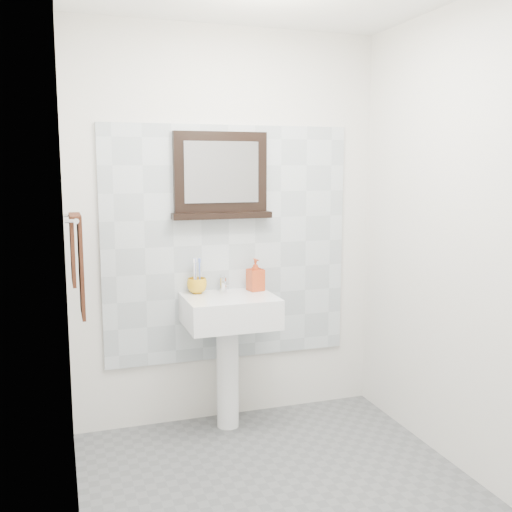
{
  "coord_description": "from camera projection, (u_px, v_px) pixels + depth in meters",
  "views": [
    {
      "loc": [
        -1.04,
        -2.57,
        1.65
      ],
      "look_at": [
        0.01,
        0.55,
        1.15
      ],
      "focal_mm": 42.0,
      "sensor_mm": 36.0,
      "label": 1
    }
  ],
  "objects": [
    {
      "name": "floor",
      "position": [
        290.0,
        499.0,
        2.98
      ],
      "size": [
        2.0,
        2.2,
        0.01
      ],
      "primitive_type": "cube",
      "color": "slate",
      "rests_on": "ground"
    },
    {
      "name": "soap_dispenser",
      "position": [
        255.0,
        275.0,
        3.8
      ],
      "size": [
        0.11,
        0.11,
        0.21
      ],
      "primitive_type": "imported",
      "rotation": [
        0.0,
        0.0,
        0.16
      ],
      "color": "#B52015",
      "rests_on": "pedestal_sink"
    },
    {
      "name": "hand_towel",
      "position": [
        77.0,
        257.0,
        3.2
      ],
      "size": [
        0.06,
        0.3,
        0.55
      ],
      "color": "black",
      "rests_on": "towel_bar"
    },
    {
      "name": "toothbrushes",
      "position": [
        197.0,
        274.0,
        3.72
      ],
      "size": [
        0.05,
        0.04,
        0.21
      ],
      "color": "white",
      "rests_on": "toothbrush_cup"
    },
    {
      "name": "right_wall",
      "position": [
        470.0,
        243.0,
        3.11
      ],
      "size": [
        0.01,
        2.2,
        2.5
      ],
      "primitive_type": "cube",
      "color": "silver",
      "rests_on": "ground"
    },
    {
      "name": "splashback",
      "position": [
        228.0,
        244.0,
        3.83
      ],
      "size": [
        1.6,
        0.02,
        1.5
      ],
      "primitive_type": "cube",
      "color": "silver",
      "rests_on": "back_wall"
    },
    {
      "name": "front_wall",
      "position": [
        430.0,
        302.0,
        1.77
      ],
      "size": [
        2.0,
        0.01,
        2.5
      ],
      "primitive_type": "cube",
      "color": "silver",
      "rests_on": "ground"
    },
    {
      "name": "toothbrush_cup",
      "position": [
        197.0,
        286.0,
        3.72
      ],
      "size": [
        0.15,
        0.15,
        0.1
      ],
      "primitive_type": "imported",
      "rotation": [
        0.0,
        0.0,
        0.29
      ],
      "color": "gold",
      "rests_on": "pedestal_sink"
    },
    {
      "name": "towel_bar",
      "position": [
        74.0,
        218.0,
        3.17
      ],
      "size": [
        0.07,
        0.4,
        0.03
      ],
      "color": "silver",
      "rests_on": "left_wall"
    },
    {
      "name": "back_wall",
      "position": [
        228.0,
        228.0,
        3.83
      ],
      "size": [
        2.0,
        0.01,
        2.5
      ],
      "primitive_type": "cube",
      "color": "silver",
      "rests_on": "ground"
    },
    {
      "name": "left_wall",
      "position": [
        68.0,
        262.0,
        2.48
      ],
      "size": [
        0.01,
        2.2,
        2.5
      ],
      "primitive_type": "cube",
      "color": "silver",
      "rests_on": "ground"
    },
    {
      "name": "framed_mirror",
      "position": [
        221.0,
        178.0,
        3.73
      ],
      "size": [
        0.63,
        0.11,
        0.54
      ],
      "color": "black",
      "rests_on": "back_wall"
    },
    {
      "name": "pedestal_sink",
      "position": [
        229.0,
        325.0,
        3.68
      ],
      "size": [
        0.55,
        0.44,
        0.96
      ],
      "color": "white",
      "rests_on": "ground"
    }
  ]
}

